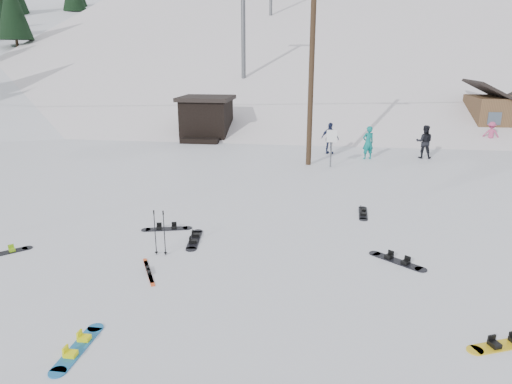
# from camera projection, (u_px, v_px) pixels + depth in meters

# --- Properties ---
(ground) EXTENTS (200.00, 200.00, 0.00)m
(ground) POSITION_uv_depth(u_px,v_px,m) (198.00, 303.00, 10.14)
(ground) COLOR white
(ground) RESTS_ON ground
(ski_slope) EXTENTS (60.00, 85.24, 65.97)m
(ski_slope) POSITION_uv_depth(u_px,v_px,m) (301.00, 181.00, 65.75)
(ski_slope) COLOR white
(ski_slope) RESTS_ON ground
(ridge_left) EXTENTS (47.54, 95.03, 58.38)m
(ridge_left) POSITION_uv_depth(u_px,v_px,m) (40.00, 178.00, 63.68)
(ridge_left) COLOR white
(ridge_left) RESTS_ON ground
(treeline_left) EXTENTS (20.00, 64.00, 10.00)m
(treeline_left) POSITION_uv_depth(u_px,v_px,m) (3.00, 104.00, 52.67)
(treeline_left) COLOR black
(treeline_left) RESTS_ON ground
(treeline_crest) EXTENTS (50.00, 6.00, 10.00)m
(treeline_crest) POSITION_uv_depth(u_px,v_px,m) (310.00, 83.00, 91.73)
(treeline_crest) COLOR black
(treeline_crest) RESTS_ON ski_slope
(utility_pole) EXTENTS (2.00, 0.26, 9.00)m
(utility_pole) POSITION_uv_depth(u_px,v_px,m) (311.00, 69.00, 21.81)
(utility_pole) COLOR #3A2819
(utility_pole) RESTS_ON ground
(trail_sign) EXTENTS (0.50, 0.09, 1.85)m
(trail_sign) POSITION_uv_depth(u_px,v_px,m) (331.00, 142.00, 22.24)
(trail_sign) COLOR #595B60
(trail_sign) RESTS_ON ground
(lift_hut) EXTENTS (3.40, 4.10, 2.75)m
(lift_hut) POSITION_uv_depth(u_px,v_px,m) (206.00, 118.00, 30.29)
(lift_hut) COLOR black
(lift_hut) RESTS_ON ground
(lift_tower_near) EXTENTS (2.20, 0.36, 8.00)m
(lift_tower_near) POSITION_uv_depth(u_px,v_px,m) (243.00, 23.00, 36.89)
(lift_tower_near) COLOR #595B60
(lift_tower_near) RESTS_ON ski_slope
(cabin) EXTENTS (5.39, 4.40, 3.77)m
(cabin) POSITION_uv_depth(u_px,v_px,m) (509.00, 115.00, 30.46)
(cabin) COLOR brown
(cabin) RESTS_ON ground
(hero_snowboard) EXTENTS (0.33, 1.68, 0.12)m
(hero_snowboard) POSITION_uv_depth(u_px,v_px,m) (78.00, 348.00, 8.55)
(hero_snowboard) COLOR #1C74BA
(hero_snowboard) RESTS_ON ground
(hero_skis) EXTENTS (0.86, 1.48, 0.08)m
(hero_skis) POSITION_uv_depth(u_px,v_px,m) (149.00, 271.00, 11.61)
(hero_skis) COLOR #DB4216
(hero_skis) RESTS_ON ground
(ski_poles) EXTENTS (0.36, 0.09, 1.29)m
(ski_poles) POSITION_uv_depth(u_px,v_px,m) (160.00, 232.00, 12.45)
(ski_poles) COLOR black
(ski_poles) RESTS_ON ground
(board_scatter_a) EXTENTS (1.55, 0.64, 0.11)m
(board_scatter_a) POSITION_uv_depth(u_px,v_px,m) (167.00, 228.00, 14.47)
(board_scatter_a) COLOR black
(board_scatter_a) RESTS_ON ground
(board_scatter_b) EXTENTS (0.49, 1.67, 0.12)m
(board_scatter_b) POSITION_uv_depth(u_px,v_px,m) (194.00, 239.00, 13.61)
(board_scatter_b) COLOR black
(board_scatter_b) RESTS_ON ground
(board_scatter_c) EXTENTS (1.14, 1.15, 0.11)m
(board_scatter_c) POSITION_uv_depth(u_px,v_px,m) (3.00, 253.00, 12.69)
(board_scatter_c) COLOR black
(board_scatter_c) RESTS_ON ground
(board_scatter_d) EXTENTS (1.38, 1.17, 0.12)m
(board_scatter_d) POSITION_uv_depth(u_px,v_px,m) (397.00, 261.00, 12.19)
(board_scatter_d) COLOR black
(board_scatter_d) RESTS_ON ground
(board_scatter_e) EXTENTS (1.53, 0.81, 0.11)m
(board_scatter_e) POSITION_uv_depth(u_px,v_px,m) (505.00, 344.00, 8.66)
(board_scatter_e) COLOR yellow
(board_scatter_e) RESTS_ON ground
(board_scatter_f) EXTENTS (0.36, 1.55, 0.11)m
(board_scatter_f) POSITION_uv_depth(u_px,v_px,m) (363.00, 213.00, 15.90)
(board_scatter_f) COLOR black
(board_scatter_f) RESTS_ON ground
(skier_teal) EXTENTS (0.76, 0.64, 1.76)m
(skier_teal) POSITION_uv_depth(u_px,v_px,m) (368.00, 143.00, 24.16)
(skier_teal) COLOR #0B736E
(skier_teal) RESTS_ON ground
(skier_dark) EXTENTS (0.96, 0.81, 1.77)m
(skier_dark) POSITION_uv_depth(u_px,v_px,m) (424.00, 142.00, 24.37)
(skier_dark) COLOR black
(skier_dark) RESTS_ON ground
(skier_pink) EXTENTS (0.99, 0.62, 1.46)m
(skier_pink) POSITION_uv_depth(u_px,v_px,m) (491.00, 134.00, 27.83)
(skier_pink) COLOR #BC4271
(skier_pink) RESTS_ON ground
(skier_navy) EXTENTS (1.11, 0.81, 1.75)m
(skier_navy) POSITION_uv_depth(u_px,v_px,m) (330.00, 138.00, 25.42)
(skier_navy) COLOR #19203F
(skier_navy) RESTS_ON ground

